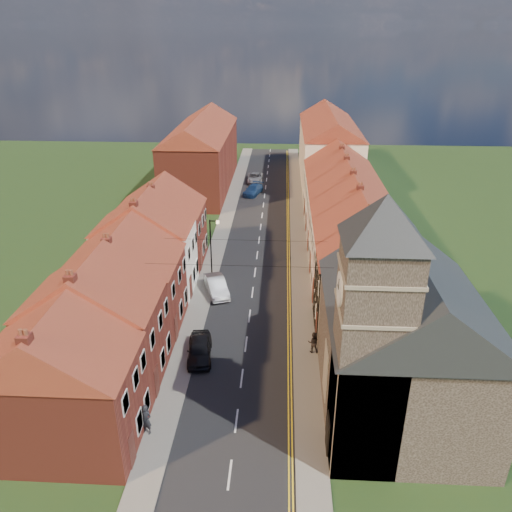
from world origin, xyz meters
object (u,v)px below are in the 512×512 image
Objects in this scene: car_far at (253,190)px; pedestrian_left at (146,420)px; car_near at (200,349)px; car_mid at (216,286)px; car_distant at (255,178)px; church at (400,332)px; lamppost at (212,247)px; pedestrian_right at (313,342)px.

pedestrian_left reaches higher than car_far.
car_far is 2.37× the size of pedestrian_left.
car_mid reaches higher than car_near.
car_far is 6.17m from car_distant.
church is at bearing -68.29° from car_mid.
car_mid is (-12.56, 14.37, -5.15)m from church.
car_distant is at bearing 101.75° from pedestrian_left.
car_distant reaches higher than car_far.
pedestrian_left is (-3.38, -52.08, 0.42)m from car_distant.
car_distant is (-11.08, 49.41, -5.21)m from church.
lamppost reaches higher than car_far.
car_near is 2.17× the size of pedestrian_left.
car_mid is at bearing -92.52° from car_distant.
car_distant is 44.08m from pedestrian_right.
pedestrian_right is at bearing -63.47° from car_far.
car_far is (-11.00, 43.24, -5.21)m from church.
pedestrian_left is at bearing -110.70° from car_near.
lamppost is at bearing -93.76° from car_distant.
church is 9.23× the size of pedestrian_right.
car_far is at bearing 104.27° from church.
church is at bearing -77.46° from car_distant.
lamppost is 3.65× the size of pedestrian_right.
pedestrian_right is (-4.41, 5.84, -4.93)m from church.
car_near is 38.38m from car_far.
pedestrian_right is at bearing 127.10° from church.
pedestrian_right is (8.76, -10.84, -2.60)m from lamppost.
car_mid is (0.00, 9.47, 0.01)m from car_near.
lamppost reaches higher than car_distant.
pedestrian_right is at bearing 0.05° from car_near.
lamppost is at bearing -50.40° from pedestrian_right.
car_near is at bearing -87.03° from lamppost.
church is at bearing -51.70° from lamppost.
car_distant is 2.49× the size of pedestrian_left.
church is at bearing -27.86° from car_near.
lamppost is at bearing 128.30° from church.
church is 21.38m from lamppost.
pedestrian_left reaches higher than pedestrian_right.
car_near is 9.47m from car_mid.
car_far is (1.56, 28.88, -0.06)m from car_mid.
car_mid is 0.92× the size of car_distant.
car_mid is 2.28× the size of pedestrian_left.
pedestrian_right reaches higher than car_far.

